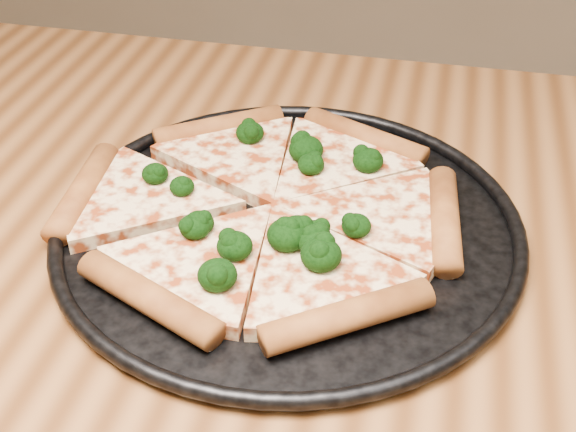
# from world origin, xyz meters

# --- Properties ---
(dining_table) EXTENTS (1.20, 0.90, 0.75)m
(dining_table) POSITION_xyz_m (0.00, 0.00, 0.66)
(dining_table) COLOR brown
(dining_table) RESTS_ON ground
(pizza_pan) EXTENTS (0.39, 0.39, 0.02)m
(pizza_pan) POSITION_xyz_m (-0.01, 0.09, 0.76)
(pizza_pan) COLOR black
(pizza_pan) RESTS_ON dining_table
(pizza) EXTENTS (0.35, 0.34, 0.03)m
(pizza) POSITION_xyz_m (-0.03, 0.10, 0.77)
(pizza) COLOR #FFD89C
(pizza) RESTS_ON pizza_pan
(broccoli_florets) EXTENTS (0.21, 0.23, 0.02)m
(broccoli_florets) POSITION_xyz_m (-0.01, 0.08, 0.78)
(broccoli_florets) COLOR black
(broccoli_florets) RESTS_ON pizza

